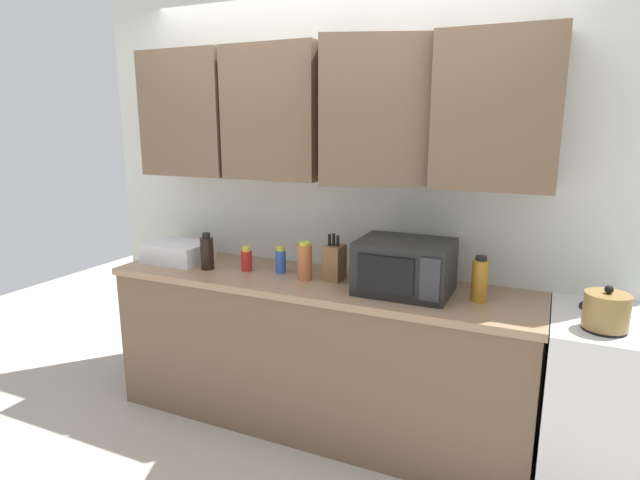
{
  "coord_description": "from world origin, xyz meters",
  "views": [
    {
      "loc": [
        1.2,
        -2.87,
        1.77
      ],
      "look_at": [
        0.01,
        -0.25,
        1.12
      ],
      "focal_mm": 29.13,
      "sensor_mm": 36.0,
      "label": 1
    }
  ],
  "objects_px": {
    "dish_rack": "(178,252)",
    "knife_block": "(334,262)",
    "kettle": "(606,310)",
    "stove_range": "(632,416)",
    "bottle_red_sauce": "(247,260)",
    "bottle_blue_cleaner": "(281,260)",
    "bottle_amber_vinegar": "(480,280)",
    "microwave": "(405,267)",
    "bottle_soy_dark": "(207,252)",
    "bottle_spice_jar": "(305,261)"
  },
  "relations": [
    {
      "from": "bottle_soy_dark",
      "to": "knife_block",
      "type": "bearing_deg",
      "value": 7.98
    },
    {
      "from": "bottle_red_sauce",
      "to": "bottle_amber_vinegar",
      "type": "relative_size",
      "value": 0.64
    },
    {
      "from": "bottle_spice_jar",
      "to": "bottle_soy_dark",
      "type": "bearing_deg",
      "value": -175.34
    },
    {
      "from": "kettle",
      "to": "knife_block",
      "type": "relative_size",
      "value": 0.7
    },
    {
      "from": "stove_range",
      "to": "microwave",
      "type": "xyz_separation_m",
      "value": [
        -1.09,
        0.0,
        0.59
      ]
    },
    {
      "from": "kettle",
      "to": "stove_range",
      "type": "bearing_deg",
      "value": 39.47
    },
    {
      "from": "microwave",
      "to": "bottle_soy_dark",
      "type": "height_order",
      "value": "microwave"
    },
    {
      "from": "microwave",
      "to": "bottle_amber_vinegar",
      "type": "relative_size",
      "value": 2.06
    },
    {
      "from": "knife_block",
      "to": "bottle_spice_jar",
      "type": "distance_m",
      "value": 0.17
    },
    {
      "from": "dish_rack",
      "to": "bottle_spice_jar",
      "type": "relative_size",
      "value": 1.74
    },
    {
      "from": "stove_range",
      "to": "microwave",
      "type": "height_order",
      "value": "microwave"
    },
    {
      "from": "knife_block",
      "to": "bottle_red_sauce",
      "type": "bearing_deg",
      "value": -175.66
    },
    {
      "from": "bottle_red_sauce",
      "to": "bottle_spice_jar",
      "type": "distance_m",
      "value": 0.4
    },
    {
      "from": "bottle_blue_cleaner",
      "to": "bottle_spice_jar",
      "type": "height_order",
      "value": "bottle_spice_jar"
    },
    {
      "from": "kettle",
      "to": "microwave",
      "type": "distance_m",
      "value": 0.94
    },
    {
      "from": "stove_range",
      "to": "bottle_amber_vinegar",
      "type": "bearing_deg",
      "value": 178.4
    },
    {
      "from": "kettle",
      "to": "dish_rack",
      "type": "xyz_separation_m",
      "value": [
        -2.42,
        0.16,
        -0.03
      ]
    },
    {
      "from": "kettle",
      "to": "knife_block",
      "type": "height_order",
      "value": "knife_block"
    },
    {
      "from": "knife_block",
      "to": "bottle_blue_cleaner",
      "type": "relative_size",
      "value": 1.67
    },
    {
      "from": "bottle_blue_cleaner",
      "to": "knife_block",
      "type": "bearing_deg",
      "value": -0.05
    },
    {
      "from": "microwave",
      "to": "kettle",
      "type": "bearing_deg",
      "value": -8.7
    },
    {
      "from": "knife_block",
      "to": "bottle_soy_dark",
      "type": "relative_size",
      "value": 1.2
    },
    {
      "from": "microwave",
      "to": "bottle_blue_cleaner",
      "type": "bearing_deg",
      "value": 176.05
    },
    {
      "from": "kettle",
      "to": "bottle_soy_dark",
      "type": "distance_m",
      "value": 2.14
    },
    {
      "from": "stove_range",
      "to": "bottle_blue_cleaner",
      "type": "height_order",
      "value": "bottle_blue_cleaner"
    },
    {
      "from": "dish_rack",
      "to": "knife_block",
      "type": "height_order",
      "value": "knife_block"
    },
    {
      "from": "bottle_blue_cleaner",
      "to": "bottle_amber_vinegar",
      "type": "height_order",
      "value": "bottle_amber_vinegar"
    },
    {
      "from": "knife_block",
      "to": "bottle_blue_cleaner",
      "type": "distance_m",
      "value": 0.35
    },
    {
      "from": "microwave",
      "to": "bottle_red_sauce",
      "type": "height_order",
      "value": "microwave"
    },
    {
      "from": "microwave",
      "to": "bottle_amber_vinegar",
      "type": "bearing_deg",
      "value": 2.83
    },
    {
      "from": "bottle_blue_cleaner",
      "to": "bottle_spice_jar",
      "type": "xyz_separation_m",
      "value": [
        0.19,
        -0.06,
        0.03
      ]
    },
    {
      "from": "stove_range",
      "to": "bottle_spice_jar",
      "type": "bearing_deg",
      "value": -179.82
    },
    {
      "from": "knife_block",
      "to": "bottle_red_sauce",
      "type": "distance_m",
      "value": 0.56
    },
    {
      "from": "bottle_blue_cleaner",
      "to": "bottle_soy_dark",
      "type": "bearing_deg",
      "value": -166.03
    },
    {
      "from": "stove_range",
      "to": "microwave",
      "type": "bearing_deg",
      "value": 179.93
    },
    {
      "from": "bottle_red_sauce",
      "to": "bottle_amber_vinegar",
      "type": "height_order",
      "value": "bottle_amber_vinegar"
    },
    {
      "from": "microwave",
      "to": "knife_block",
      "type": "relative_size",
      "value": 1.77
    },
    {
      "from": "knife_block",
      "to": "bottle_soy_dark",
      "type": "xyz_separation_m",
      "value": [
        -0.79,
        -0.11,
        0.0
      ]
    },
    {
      "from": "bottle_soy_dark",
      "to": "stove_range",
      "type": "bearing_deg",
      "value": 1.42
    },
    {
      "from": "kettle",
      "to": "bottle_spice_jar",
      "type": "distance_m",
      "value": 1.51
    },
    {
      "from": "kettle",
      "to": "dish_rack",
      "type": "relative_size",
      "value": 0.5
    },
    {
      "from": "bottle_soy_dark",
      "to": "bottle_blue_cleaner",
      "type": "bearing_deg",
      "value": 13.97
    },
    {
      "from": "stove_range",
      "to": "bottle_red_sauce",
      "type": "bearing_deg",
      "value": 179.68
    },
    {
      "from": "knife_block",
      "to": "dish_rack",
      "type": "bearing_deg",
      "value": -178.2
    },
    {
      "from": "bottle_blue_cleaner",
      "to": "bottle_amber_vinegar",
      "type": "distance_m",
      "value": 1.14
    },
    {
      "from": "kettle",
      "to": "bottle_amber_vinegar",
      "type": "relative_size",
      "value": 0.81
    },
    {
      "from": "bottle_blue_cleaner",
      "to": "bottle_spice_jar",
      "type": "bearing_deg",
      "value": -17.59
    },
    {
      "from": "stove_range",
      "to": "bottle_red_sauce",
      "type": "relative_size",
      "value": 6.12
    },
    {
      "from": "bottle_blue_cleaner",
      "to": "bottle_soy_dark",
      "type": "height_order",
      "value": "bottle_soy_dark"
    },
    {
      "from": "bottle_spice_jar",
      "to": "bottle_soy_dark",
      "type": "height_order",
      "value": "bottle_soy_dark"
    }
  ]
}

